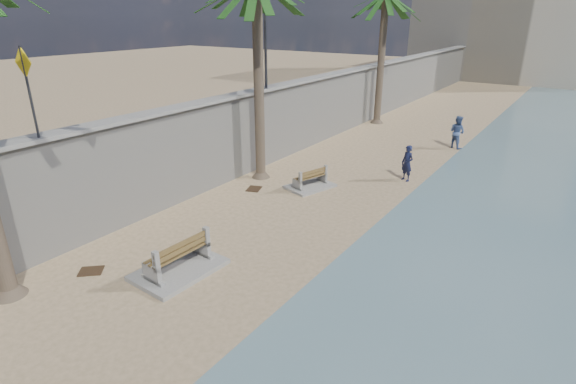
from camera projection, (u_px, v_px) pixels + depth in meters
The scene contains 12 objects.
ground_plane at pixel (127, 345), 9.84m from camera, with size 140.00×140.00×0.00m, color tan.
seawall at pixel (344, 102), 27.25m from camera, with size 0.45×70.00×3.50m, color gray.
wall_cap at pixel (346, 71), 26.59m from camera, with size 0.80×70.00×0.12m, color gray.
end_building at pixel (512, 11), 48.19m from camera, with size 18.00×12.00×14.00m, color #B7AA93.
bench_near at pixel (178, 258), 12.48m from camera, with size 1.76×2.50×1.01m.
bench_far at pixel (310, 180), 18.61m from camera, with size 1.81×2.21×0.80m.
pedestrian_sign at pixel (27, 80), 11.69m from camera, with size 0.78×0.07×2.40m.
streetlight at pixel (265, 16), 19.24m from camera, with size 0.28×0.28×5.12m.
person_a at pixel (407, 161), 19.19m from camera, with size 0.65×0.44×1.79m, color #131835.
person_b at pixel (457, 130), 23.87m from camera, with size 0.93×0.72×1.94m, color #455B8E.
debris_b at pixel (91, 271), 12.65m from camera, with size 0.64×0.51×0.03m, color #382616.
debris_c at pixel (254, 189), 18.55m from camera, with size 0.66×0.53×0.03m, color #382616.
Camera 1 is at (7.35, -4.53, 6.78)m, focal length 28.00 mm.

